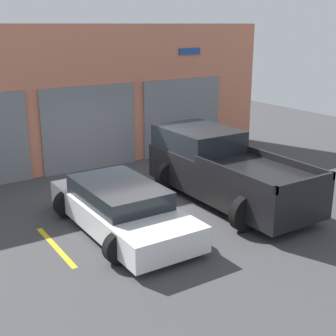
# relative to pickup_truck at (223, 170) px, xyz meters

# --- Properties ---
(ground_plane) EXTENTS (28.00, 28.00, 0.00)m
(ground_plane) POSITION_rel_pickup_truck_xyz_m (-1.59, 1.59, -0.85)
(ground_plane) COLOR #3D3D3F
(shophouse_building) EXTENTS (13.44, 0.68, 4.57)m
(shophouse_building) POSITION_rel_pickup_truck_xyz_m (-1.60, 4.87, 1.39)
(shophouse_building) COLOR #D17A5B
(shophouse_building) RESTS_ON ground
(pickup_truck) EXTENTS (2.52, 5.11, 1.77)m
(pickup_truck) POSITION_rel_pickup_truck_xyz_m (0.00, 0.00, 0.00)
(pickup_truck) COLOR black
(pickup_truck) RESTS_ON ground
(sedan_white) EXTENTS (2.20, 4.46, 1.11)m
(sedan_white) POSITION_rel_pickup_truck_xyz_m (-3.19, -0.23, -0.31)
(sedan_white) COLOR white
(sedan_white) RESTS_ON ground
(parking_stripe_far_left) EXTENTS (0.12, 2.20, 0.01)m
(parking_stripe_far_left) POSITION_rel_pickup_truck_xyz_m (-4.78, -0.25, -0.85)
(parking_stripe_far_left) COLOR gold
(parking_stripe_far_left) RESTS_ON ground
(parking_stripe_left) EXTENTS (0.12, 2.20, 0.01)m
(parking_stripe_left) POSITION_rel_pickup_truck_xyz_m (-1.59, -0.25, -0.85)
(parking_stripe_left) COLOR gold
(parking_stripe_left) RESTS_ON ground
(parking_stripe_centre) EXTENTS (0.12, 2.20, 0.01)m
(parking_stripe_centre) POSITION_rel_pickup_truck_xyz_m (1.59, -0.25, -0.85)
(parking_stripe_centre) COLOR gold
(parking_stripe_centre) RESTS_ON ground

